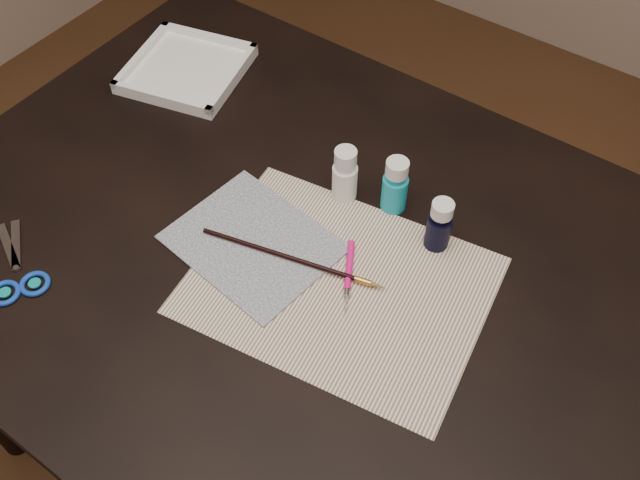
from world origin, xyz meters
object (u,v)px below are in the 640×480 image
Objects in this scene: paint_bottle_cyan at (395,185)px; scissors at (10,262)px; canvas at (253,242)px; palette_tray at (187,68)px; paper at (339,285)px; paint_bottle_navy at (439,225)px; paint_bottle_white at (345,174)px.

paint_bottle_cyan is 0.59m from scissors.
palette_tray reaches higher than canvas.
paint_bottle_cyan reaches higher than paper.
paint_bottle_navy is at bearing -8.32° from palette_tray.
scissors is at bearing -133.50° from paint_bottle_cyan.
paper is 0.49m from scissors.
paper is 0.18m from paint_bottle_cyan.
palette_tray is (-0.49, 0.06, -0.04)m from paint_bottle_cyan.
paint_bottle_white is 0.52m from scissors.
paint_bottle_white reaches higher than paper.
paper is 4.26× the size of paint_bottle_cyan.
palette_tray is (-0.08, 0.48, 0.01)m from scissors.
paint_bottle_white is 0.56× the size of scissors.
paint_bottle_cyan is at bearing 163.82° from paint_bottle_navy.
scissors is at bearing -80.22° from palette_tray.
scissors is (-0.50, -0.40, -0.04)m from paint_bottle_navy.
paint_bottle_cyan reaches higher than palette_tray.
paint_bottle_cyan is at bearing 95.58° from paper.
canvas is 0.18m from paint_bottle_white.
canvas is 2.58× the size of paint_bottle_navy.
paper is 2.40× the size of scissors.
paint_bottle_navy reaches higher than scissors.
paint_bottle_navy is 0.46× the size of palette_tray.
paint_bottle_cyan is (0.08, 0.02, 0.00)m from paint_bottle_white.
palette_tray is at bearing 145.28° from canvas.
scissors is 0.86× the size of palette_tray.
palette_tray is (-0.35, 0.25, 0.01)m from canvas.
paint_bottle_navy is at bearing -16.18° from paint_bottle_cyan.
paint_bottle_cyan is at bearing -6.77° from palette_tray.
scissors is at bearing -129.28° from paint_bottle_white.
paint_bottle_white is at bearing 70.73° from canvas.
paint_bottle_navy reaches higher than palette_tray.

